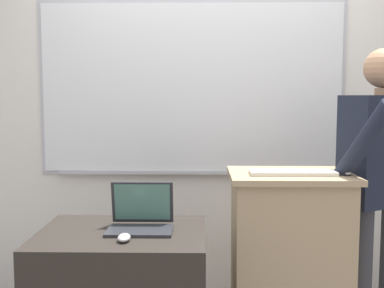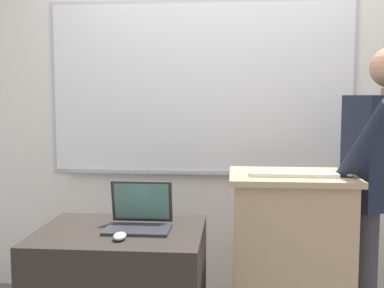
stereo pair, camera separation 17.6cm
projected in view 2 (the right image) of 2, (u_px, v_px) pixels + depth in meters
name	position (u px, v px, depth m)	size (l,w,h in m)	color
back_wall	(218.00, 112.00, 3.49)	(6.40, 0.17, 2.63)	silver
lectern_podium	(290.00, 267.00, 2.59)	(0.65, 0.50, 1.03)	tan
laptop	(140.00, 215.00, 2.47)	(0.33, 0.25, 0.24)	#28282D
wireless_keyboard	(293.00, 174.00, 2.48)	(0.45, 0.14, 0.02)	beige
computer_mouse_by_laptop	(120.00, 236.00, 2.27)	(0.06, 0.10, 0.03)	#BCBCC1
computer_mouse_by_keyboard	(348.00, 173.00, 2.45)	(0.06, 0.10, 0.03)	#BCBCC1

